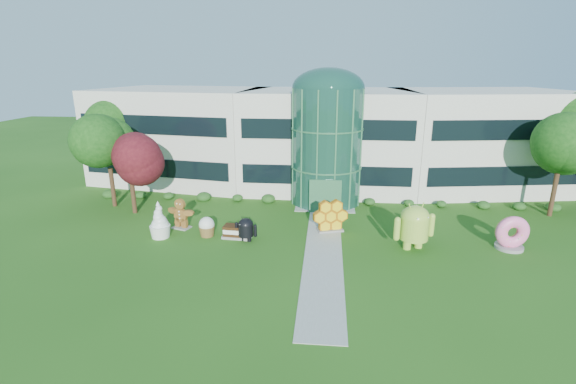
# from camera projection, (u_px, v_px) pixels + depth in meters

# --- Properties ---
(ground) EXTENTS (140.00, 140.00, 0.00)m
(ground) POSITION_uv_depth(u_px,v_px,m) (323.00, 262.00, 25.63)
(ground) COLOR #215114
(ground) RESTS_ON ground
(building) EXTENTS (46.00, 15.00, 9.30)m
(building) POSITION_uv_depth(u_px,v_px,m) (327.00, 138.00, 41.41)
(building) COLOR beige
(building) RESTS_ON ground
(atrium) EXTENTS (6.00, 6.00, 9.80)m
(atrium) POSITION_uv_depth(u_px,v_px,m) (327.00, 147.00, 35.62)
(atrium) COLOR #194738
(atrium) RESTS_ON ground
(walkway) EXTENTS (2.40, 20.00, 0.04)m
(walkway) POSITION_uv_depth(u_px,v_px,m) (324.00, 248.00, 27.52)
(walkway) COLOR #9E9E93
(walkway) RESTS_ON ground
(tree_red) EXTENTS (4.00, 4.00, 6.00)m
(tree_red) POSITION_uv_depth(u_px,v_px,m) (131.00, 177.00, 33.31)
(tree_red) COLOR #3F0C14
(tree_red) RESTS_ON ground
(trees_backdrop) EXTENTS (52.00, 8.00, 8.40)m
(trees_backdrop) POSITION_uv_depth(u_px,v_px,m) (326.00, 153.00, 36.78)
(trees_backdrop) COLOR #114010
(trees_backdrop) RESTS_ON ground
(android_green) EXTENTS (3.56, 2.97, 3.45)m
(android_green) POSITION_uv_depth(u_px,v_px,m) (415.00, 224.00, 27.07)
(android_green) COLOR #A6CE42
(android_green) RESTS_ON ground
(android_black) EXTENTS (1.91, 1.50, 1.92)m
(android_black) POSITION_uv_depth(u_px,v_px,m) (246.00, 228.00, 28.44)
(android_black) COLOR black
(android_black) RESTS_ON ground
(donut) EXTENTS (2.33, 1.29, 2.32)m
(donut) POSITION_uv_depth(u_px,v_px,m) (511.00, 232.00, 27.19)
(donut) COLOR pink
(donut) RESTS_ON ground
(gingerbread) EXTENTS (2.67, 1.69, 2.30)m
(gingerbread) POSITION_uv_depth(u_px,v_px,m) (181.00, 213.00, 30.63)
(gingerbread) COLOR brown
(gingerbread) RESTS_ON ground
(ice_cream_sandwich) EXTENTS (2.11, 1.19, 0.91)m
(ice_cream_sandwich) POSITION_uv_depth(u_px,v_px,m) (237.00, 232.00, 29.11)
(ice_cream_sandwich) COLOR black
(ice_cream_sandwich) RESTS_ON ground
(honeycomb) EXTENTS (2.90, 1.79, 2.15)m
(honeycomb) POSITION_uv_depth(u_px,v_px,m) (330.00, 217.00, 30.09)
(honeycomb) COLOR yellow
(honeycomb) RESTS_ON ground
(froyo) EXTENTS (1.67, 1.67, 2.62)m
(froyo) POSITION_uv_depth(u_px,v_px,m) (159.00, 220.00, 28.95)
(froyo) COLOR white
(froyo) RESTS_ON ground
(cupcake) EXTENTS (1.19, 1.19, 1.41)m
(cupcake) POSITION_uv_depth(u_px,v_px,m) (207.00, 227.00, 29.34)
(cupcake) COLOR white
(cupcake) RESTS_ON ground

